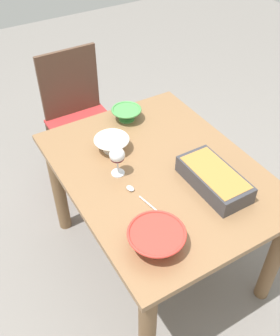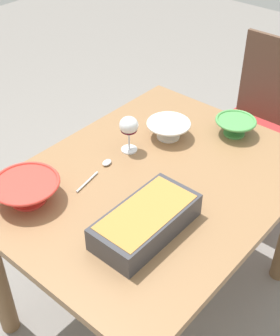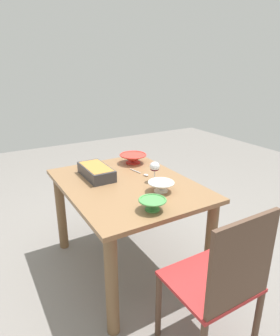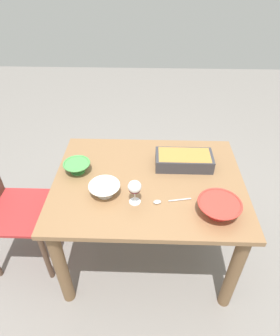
{
  "view_description": "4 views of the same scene",
  "coord_description": "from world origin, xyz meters",
  "px_view_note": "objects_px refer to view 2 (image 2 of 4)",
  "views": [
    {
      "loc": [
        -1.17,
        0.81,
        2.02
      ],
      "look_at": [
        0.03,
        0.1,
        0.76
      ],
      "focal_mm": 41.33,
      "sensor_mm": 36.0,
      "label": 1
    },
    {
      "loc": [
        -1.04,
        -0.83,
        1.82
      ],
      "look_at": [
        -0.03,
        0.04,
        0.78
      ],
      "focal_mm": 48.99,
      "sensor_mm": 36.0,
      "label": 2
    },
    {
      "loc": [
        1.79,
        -0.94,
        1.58
      ],
      "look_at": [
        -0.03,
        0.13,
        0.82
      ],
      "focal_mm": 31.28,
      "sensor_mm": 36.0,
      "label": 3
    },
    {
      "loc": [
        0.01,
        1.35,
        1.92
      ],
      "look_at": [
        0.05,
        -0.0,
        0.83
      ],
      "focal_mm": 30.74,
      "sensor_mm": 36.0,
      "label": 4
    }
  ],
  "objects_px": {
    "serving_bowl": "(27,190)",
    "serving_spoon": "(101,168)",
    "chair": "(261,121)",
    "casserole_dish": "(146,220)",
    "mixing_bowl": "(168,129)",
    "dining_table": "(153,206)",
    "small_bowl": "(235,126)",
    "wine_glass": "(129,128)"
  },
  "relations": [
    {
      "from": "serving_bowl",
      "to": "serving_spoon",
      "type": "height_order",
      "value": "serving_bowl"
    },
    {
      "from": "serving_bowl",
      "to": "chair",
      "type": "bearing_deg",
      "value": -9.51
    },
    {
      "from": "casserole_dish",
      "to": "mixing_bowl",
      "type": "relative_size",
      "value": 1.99
    },
    {
      "from": "dining_table",
      "to": "small_bowl",
      "type": "distance_m",
      "value": 0.5
    },
    {
      "from": "dining_table",
      "to": "small_bowl",
      "type": "height_order",
      "value": "small_bowl"
    },
    {
      "from": "chair",
      "to": "serving_spoon",
      "type": "distance_m",
      "value": 1.08
    },
    {
      "from": "chair",
      "to": "mixing_bowl",
      "type": "bearing_deg",
      "value": 172.39
    },
    {
      "from": "wine_glass",
      "to": "mixing_bowl",
      "type": "relative_size",
      "value": 0.84
    },
    {
      "from": "casserole_dish",
      "to": "serving_bowl",
      "type": "distance_m",
      "value": 0.44
    },
    {
      "from": "mixing_bowl",
      "to": "small_bowl",
      "type": "bearing_deg",
      "value": -44.76
    },
    {
      "from": "wine_glass",
      "to": "dining_table",
      "type": "bearing_deg",
      "value": -111.56
    },
    {
      "from": "dining_table",
      "to": "chair",
      "type": "distance_m",
      "value": 0.96
    },
    {
      "from": "serving_spoon",
      "to": "small_bowl",
      "type": "bearing_deg",
      "value": -25.05
    },
    {
      "from": "casserole_dish",
      "to": "small_bowl",
      "type": "bearing_deg",
      "value": 7.04
    },
    {
      "from": "dining_table",
      "to": "casserole_dish",
      "type": "relative_size",
      "value": 3.21
    },
    {
      "from": "casserole_dish",
      "to": "serving_bowl",
      "type": "height_order",
      "value": "casserole_dish"
    },
    {
      "from": "small_bowl",
      "to": "wine_glass",
      "type": "bearing_deg",
      "value": 145.55
    },
    {
      "from": "small_bowl",
      "to": "mixing_bowl",
      "type": "bearing_deg",
      "value": 135.24
    },
    {
      "from": "wine_glass",
      "to": "small_bowl",
      "type": "distance_m",
      "value": 0.47
    },
    {
      "from": "dining_table",
      "to": "wine_glass",
      "type": "bearing_deg",
      "value": 68.44
    },
    {
      "from": "dining_table",
      "to": "casserole_dish",
      "type": "height_order",
      "value": "casserole_dish"
    },
    {
      "from": "casserole_dish",
      "to": "serving_bowl",
      "type": "xyz_separation_m",
      "value": [
        -0.15,
        0.41,
        -0.0
      ]
    },
    {
      "from": "chair",
      "to": "serving_spoon",
      "type": "relative_size",
      "value": 4.29
    },
    {
      "from": "small_bowl",
      "to": "casserole_dish",
      "type": "bearing_deg",
      "value": -172.96
    },
    {
      "from": "wine_glass",
      "to": "chair",
      "type": "bearing_deg",
      "value": -9.98
    },
    {
      "from": "chair",
      "to": "serving_bowl",
      "type": "distance_m",
      "value": 1.38
    },
    {
      "from": "chair",
      "to": "casserole_dish",
      "type": "distance_m",
      "value": 1.23
    },
    {
      "from": "dining_table",
      "to": "serving_spoon",
      "type": "bearing_deg",
      "value": 115.96
    },
    {
      "from": "mixing_bowl",
      "to": "small_bowl",
      "type": "distance_m",
      "value": 0.28
    },
    {
      "from": "mixing_bowl",
      "to": "casserole_dish",
      "type": "bearing_deg",
      "value": -149.55
    },
    {
      "from": "chair",
      "to": "mixing_bowl",
      "type": "distance_m",
      "value": 0.75
    },
    {
      "from": "small_bowl",
      "to": "serving_bowl",
      "type": "distance_m",
      "value": 0.9
    },
    {
      "from": "wine_glass",
      "to": "serving_spoon",
      "type": "bearing_deg",
      "value": -178.42
    },
    {
      "from": "mixing_bowl",
      "to": "small_bowl",
      "type": "xyz_separation_m",
      "value": [
        0.2,
        -0.2,
        0.0
      ]
    },
    {
      "from": "wine_glass",
      "to": "mixing_bowl",
      "type": "xyz_separation_m",
      "value": [
        0.18,
        -0.06,
        -0.07
      ]
    },
    {
      "from": "dining_table",
      "to": "small_bowl",
      "type": "bearing_deg",
      "value": -8.44
    },
    {
      "from": "wine_glass",
      "to": "small_bowl",
      "type": "bearing_deg",
      "value": -34.45
    },
    {
      "from": "small_bowl",
      "to": "serving_spoon",
      "type": "height_order",
      "value": "small_bowl"
    },
    {
      "from": "serving_bowl",
      "to": "wine_glass",
      "type": "bearing_deg",
      "value": -8.59
    },
    {
      "from": "casserole_dish",
      "to": "small_bowl",
      "type": "relative_size",
      "value": 2.14
    },
    {
      "from": "serving_bowl",
      "to": "serving_spoon",
      "type": "bearing_deg",
      "value": -14.28
    },
    {
      "from": "chair",
      "to": "mixing_bowl",
      "type": "xyz_separation_m",
      "value": [
        -0.7,
        0.09,
        0.26
      ]
    }
  ]
}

